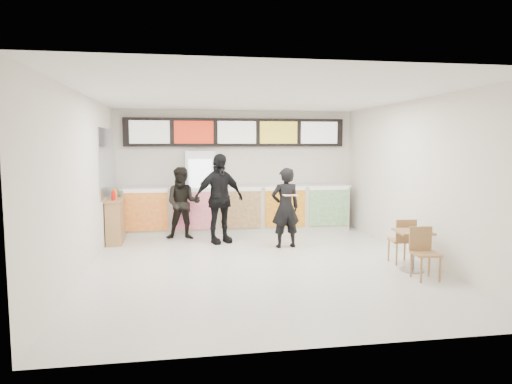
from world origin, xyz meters
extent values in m
plane|color=beige|center=(0.00, 0.00, 0.00)|extent=(7.00, 7.00, 0.00)
plane|color=white|center=(0.00, 0.00, 3.00)|extent=(7.00, 7.00, 0.00)
plane|color=silver|center=(0.00, 3.50, 1.50)|extent=(6.00, 0.00, 6.00)
plane|color=silver|center=(-3.00, 0.00, 1.50)|extent=(0.00, 7.00, 7.00)
plane|color=silver|center=(3.00, 0.00, 1.50)|extent=(0.00, 7.00, 7.00)
cube|color=silver|center=(0.00, 3.10, 0.55)|extent=(5.50, 0.70, 1.10)
cube|color=silver|center=(0.00, 3.10, 1.12)|extent=(5.56, 0.76, 0.04)
cube|color=#D14418|center=(-2.20, 2.72, 0.61)|extent=(0.99, 0.02, 0.90)
cube|color=#FA379C|center=(-1.10, 2.72, 0.61)|extent=(0.99, 0.02, 0.90)
cube|color=brown|center=(0.00, 2.72, 0.61)|extent=(0.99, 0.02, 0.90)
cube|color=yellow|center=(1.10, 2.72, 0.61)|extent=(0.99, 0.02, 0.90)
cube|color=green|center=(2.20, 2.72, 0.61)|extent=(0.99, 0.02, 0.90)
cube|color=black|center=(0.00, 3.42, 2.45)|extent=(5.50, 0.12, 0.70)
cube|color=beige|center=(-2.12, 3.35, 2.45)|extent=(0.95, 0.02, 0.55)
cube|color=red|center=(-1.06, 3.35, 2.45)|extent=(0.95, 0.02, 0.55)
cube|color=white|center=(0.00, 3.35, 2.45)|extent=(0.95, 0.02, 0.55)
cube|color=gold|center=(1.06, 3.35, 2.45)|extent=(0.95, 0.02, 0.55)
cube|color=white|center=(2.12, 3.35, 2.45)|extent=(0.95, 0.02, 0.55)
cube|color=white|center=(-0.93, 3.12, 1.00)|extent=(0.70, 0.65, 2.00)
cube|color=white|center=(-0.93, 2.78, 1.05)|extent=(0.54, 0.02, 1.50)
cylinder|color=#198A3E|center=(-1.14, 2.82, 0.45)|extent=(0.07, 0.07, 0.22)
cylinder|color=#FF4115|center=(-1.00, 2.82, 0.45)|extent=(0.07, 0.07, 0.22)
cylinder|color=red|center=(-0.86, 2.82, 0.45)|extent=(0.07, 0.07, 0.22)
cylinder|color=blue|center=(-0.72, 2.82, 0.45)|extent=(0.07, 0.07, 0.22)
cylinder|color=#FF4115|center=(-1.14, 2.82, 0.83)|extent=(0.07, 0.07, 0.22)
cylinder|color=red|center=(-1.00, 2.82, 0.83)|extent=(0.07, 0.07, 0.22)
cylinder|color=blue|center=(-0.86, 2.82, 0.83)|extent=(0.07, 0.07, 0.22)
cylinder|color=#198A3E|center=(-0.72, 2.82, 0.83)|extent=(0.07, 0.07, 0.22)
cylinder|color=red|center=(-1.14, 2.82, 1.21)|extent=(0.07, 0.07, 0.22)
cylinder|color=blue|center=(-1.00, 2.82, 1.21)|extent=(0.07, 0.07, 0.22)
cylinder|color=#198A3E|center=(-0.86, 2.82, 1.21)|extent=(0.07, 0.07, 0.22)
cylinder|color=#FF4115|center=(-0.72, 2.82, 1.21)|extent=(0.07, 0.07, 0.22)
cylinder|color=blue|center=(-1.14, 2.82, 1.59)|extent=(0.07, 0.07, 0.22)
cylinder|color=#198A3E|center=(-1.00, 2.82, 1.59)|extent=(0.07, 0.07, 0.22)
cylinder|color=#FF4115|center=(-0.86, 2.82, 1.59)|extent=(0.07, 0.07, 0.22)
cylinder|color=red|center=(-0.72, 2.82, 1.59)|extent=(0.07, 0.07, 0.22)
cube|color=#B2B7BF|center=(-2.99, 2.45, 1.75)|extent=(0.01, 2.00, 1.50)
imported|color=black|center=(0.76, 1.22, 0.84)|extent=(0.65, 0.47, 1.68)
imported|color=black|center=(-1.35, 2.40, 0.82)|extent=(0.85, 0.69, 1.64)
imported|color=black|center=(-0.58, 1.89, 0.98)|extent=(1.24, 0.86, 1.96)
cube|color=beige|center=(0.76, 0.77, 1.15)|extent=(0.28, 0.28, 0.01)
cone|color=#CC7233|center=(0.76, 0.77, 1.16)|extent=(0.36, 0.36, 0.02)
cube|color=#A7754C|center=(2.50, -0.88, 0.68)|extent=(0.61, 0.61, 0.04)
cylinder|color=gray|center=(2.50, -0.88, 0.34)|extent=(0.07, 0.07, 0.67)
cylinder|color=gray|center=(2.50, -0.88, 0.01)|extent=(0.41, 0.41, 0.03)
cube|color=#A7754C|center=(2.45, -1.39, 0.42)|extent=(0.43, 0.43, 0.04)
cube|color=#A7754C|center=(2.45, -1.21, 0.63)|extent=(0.37, 0.06, 0.39)
cube|color=#A7754C|center=(2.55, -0.37, 0.42)|extent=(0.43, 0.43, 0.04)
cube|color=#A7754C|center=(2.55, -0.55, 0.63)|extent=(0.37, 0.06, 0.39)
cube|color=#A7754C|center=(-2.82, 2.21, 0.46)|extent=(0.31, 0.82, 0.93)
cube|color=#A7754C|center=(-2.82, 2.21, 0.95)|extent=(0.35, 0.87, 0.04)
cylinder|color=red|center=(-2.82, 1.99, 1.06)|extent=(0.06, 0.06, 0.19)
cylinder|color=red|center=(-2.82, 2.16, 1.06)|extent=(0.06, 0.06, 0.19)
cylinder|color=yellow|center=(-2.82, 2.34, 1.06)|extent=(0.06, 0.06, 0.19)
cylinder|color=brown|center=(-2.82, 2.50, 1.06)|extent=(0.06, 0.06, 0.19)
camera|label=1|loc=(-1.37, -7.98, 2.16)|focal=32.00mm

